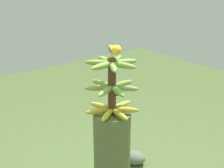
{
  "coord_description": "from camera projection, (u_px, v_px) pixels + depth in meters",
  "views": [
    {
      "loc": [
        1.29,
        -1.01,
        1.81
      ],
      "look_at": [
        0.0,
        0.0,
        1.19
      ],
      "focal_mm": 50.43,
      "sensor_mm": 36.0,
      "label": 1
    }
  ],
  "objects": [
    {
      "name": "perched_bird",
      "position": [
        115.0,
        50.0,
        1.7
      ],
      "size": [
        0.18,
        0.09,
        0.08
      ],
      "color": "#C68933",
      "rests_on": "banana_bunch"
    },
    {
      "name": "banana_bunch",
      "position": [
        112.0,
        87.0,
        1.76
      ],
      "size": [
        0.31,
        0.31,
        0.33
      ],
      "color": "#4C2D1E",
      "rests_on": "banana_tree"
    },
    {
      "name": "garden_rock",
      "position": [
        134.0,
        158.0,
        3.06
      ],
      "size": [
        0.28,
        0.26,
        0.13
      ],
      "primitive_type": "ellipsoid",
      "rotation": [
        0.0,
        0.0,
        0.56
      ],
      "color": "#5B6656",
      "rests_on": "ground"
    }
  ]
}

